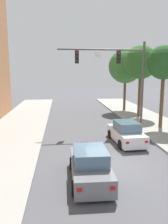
% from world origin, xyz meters
% --- Properties ---
extents(ground_plane, '(120.00, 120.00, 0.00)m').
position_xyz_m(ground_plane, '(0.00, 0.00, 0.00)').
color(ground_plane, '#4C4C51').
extents(traffic_signal_mast, '(7.52, 0.38, 7.50)m').
position_xyz_m(traffic_signal_mast, '(2.43, 7.87, 5.39)').
color(traffic_signal_mast, '#514C47').
rests_on(traffic_signal_mast, sidewalk_right).
extents(car_lead_white, '(2.01, 4.32, 1.60)m').
position_xyz_m(car_lead_white, '(2.07, 4.00, 0.72)').
color(car_lead_white, silver).
rests_on(car_lead_white, ground).
extents(car_following_grey, '(1.88, 4.26, 1.60)m').
position_xyz_m(car_following_grey, '(-1.30, -1.51, 0.72)').
color(car_following_grey, slate).
rests_on(car_following_grey, ground).
extents(street_tree_second, '(2.97, 2.97, 7.24)m').
position_xyz_m(street_tree_second, '(6.38, 7.73, 5.85)').
color(street_tree_second, brown).
rests_on(street_tree_second, sidewalk_right).
extents(street_tree_third, '(3.67, 3.67, 7.83)m').
position_xyz_m(street_tree_third, '(6.19, 12.99, 6.11)').
color(street_tree_third, brown).
rests_on(street_tree_third, sidewalk_right).
extents(street_tree_farthest, '(4.31, 4.31, 7.81)m').
position_xyz_m(street_tree_farthest, '(5.73, 17.24, 5.79)').
color(street_tree_farthest, brown).
rests_on(street_tree_farthest, sidewalk_right).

